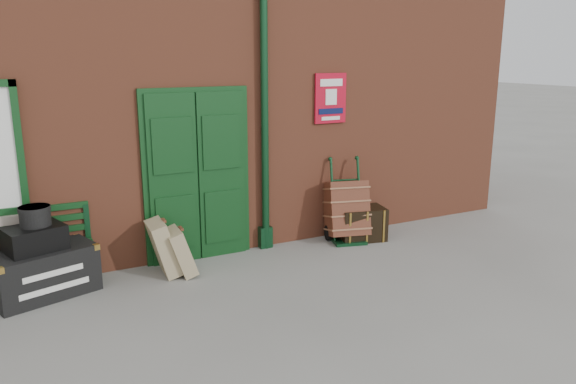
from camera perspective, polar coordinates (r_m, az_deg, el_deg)
ground at (r=6.52m, az=-2.17°, el=-10.27°), size 80.00×80.00×0.00m
station_building at (r=9.25m, az=-11.65°, el=10.49°), size 10.30×4.30×4.36m
bench at (r=7.07m, az=-25.59°, el=-5.41°), size 1.60×0.51×0.99m
houdini_trunk at (r=6.95m, az=-23.59°, el=-7.49°), size 1.22×0.90×0.55m
strongbox at (r=6.82m, az=-24.35°, el=-4.31°), size 0.70×0.60×0.27m
hatbox at (r=6.78m, az=-24.32°, el=-2.23°), size 0.41×0.41×0.22m
suitcase_back at (r=7.08m, az=-12.53°, el=-5.54°), size 0.39×0.50×0.70m
suitcase_front at (r=7.05m, az=-10.88°, el=-5.97°), size 0.37×0.45×0.61m
porter_trolley at (r=8.20m, az=5.96°, el=-1.80°), size 0.71×0.74×1.18m
dark_trunk at (r=8.31m, az=7.45°, el=-3.20°), size 0.74×0.56×0.48m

